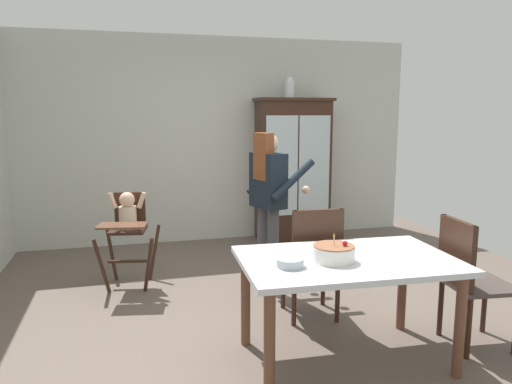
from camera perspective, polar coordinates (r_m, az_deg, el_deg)
ground_plane at (r=4.33m, az=2.76°, el=-13.98°), size 6.24×6.24×0.00m
wall_back at (r=6.54m, az=-4.24°, el=6.13°), size 5.32×0.06×2.70m
china_cabinet at (r=6.56m, az=4.36°, el=2.72°), size 1.02×0.48×1.91m
ceramic_vase at (r=6.51m, az=3.97°, el=12.06°), size 0.13×0.13×0.27m
high_chair_with_toddler at (r=4.92m, az=-14.91°, el=-3.42°), size 0.67×0.76×0.95m
adult_person at (r=4.60m, az=1.52°, el=0.01°), size 0.62×0.61×1.53m
dining_table at (r=3.39m, az=10.68°, el=-9.19°), size 1.49×0.99×0.74m
birthday_cake at (r=3.26m, az=9.16°, el=-7.13°), size 0.28×0.28×0.19m
serving_bowl at (r=3.12m, az=4.05°, el=-8.31°), size 0.18×0.18×0.05m
dining_chair_far_side at (r=4.02m, az=6.83°, el=-7.46°), size 0.47×0.47×0.96m
dining_chair_right_end at (r=3.88m, az=23.70°, el=-8.83°), size 0.48×0.48×0.96m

